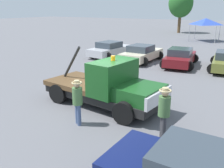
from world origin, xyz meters
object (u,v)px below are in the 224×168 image
(parked_car_cream, at_px, (142,53))
(person_near_truck, at_px, (164,110))
(tow_truck, at_px, (108,87))
(canopy_tent_blue, at_px, (206,22))
(person_at_hood, at_px, (77,99))
(parked_car_silver, at_px, (110,49))
(parked_car_maroon, at_px, (180,57))
(tree_left, at_px, (181,3))

(parked_car_cream, bearing_deg, person_near_truck, -151.26)
(tow_truck, bearing_deg, canopy_tent_blue, 98.76)
(person_at_hood, distance_m, canopy_tent_blue, 27.34)
(parked_car_silver, relative_size, parked_car_cream, 1.04)
(parked_car_maroon, distance_m, canopy_tent_blue, 15.88)
(parked_car_cream, distance_m, canopy_tent_blue, 15.91)
(person_at_hood, bearing_deg, tow_truck, 31.27)
(tow_truck, height_order, parked_car_maroon, tow_truck)
(tow_truck, height_order, person_near_truck, tow_truck)
(parked_car_silver, bearing_deg, canopy_tent_blue, -11.28)
(person_near_truck, distance_m, parked_car_cream, 12.43)
(canopy_tent_blue, height_order, tree_left, tree_left)
(person_at_hood, height_order, canopy_tent_blue, canopy_tent_blue)
(person_near_truck, xyz_separation_m, parked_car_cream, (-5.73, 11.03, -0.41))
(parked_car_silver, distance_m, canopy_tent_blue, 16.13)
(person_near_truck, bearing_deg, parked_car_silver, -81.40)
(tree_left, bearing_deg, parked_car_maroon, -73.52)
(canopy_tent_blue, xyz_separation_m, tree_left, (-5.94, 9.05, 2.33))
(person_at_hood, relative_size, parked_car_maroon, 0.38)
(tow_truck, xyz_separation_m, parked_car_silver, (-5.88, 9.96, -0.26))
(parked_car_silver, bearing_deg, person_at_hood, -147.45)
(person_near_truck, relative_size, parked_car_silver, 0.38)
(parked_car_silver, relative_size, parked_car_maroon, 1.03)
(person_near_truck, relative_size, canopy_tent_blue, 0.56)
(parked_car_cream, xyz_separation_m, canopy_tent_blue, (1.74, 15.71, 1.80))
(tree_left, bearing_deg, person_at_hood, -79.34)
(person_near_truck, distance_m, canopy_tent_blue, 27.07)
(canopy_tent_blue, bearing_deg, parked_car_maroon, -84.97)
(person_at_hood, height_order, parked_car_cream, person_at_hood)
(tow_truck, relative_size, person_at_hood, 3.34)
(parked_car_silver, xyz_separation_m, parked_car_cream, (3.20, -0.46, 0.00))
(tow_truck, bearing_deg, parked_car_silver, 127.17)
(parked_car_maroon, bearing_deg, parked_car_cream, 83.11)
(person_at_hood, height_order, tree_left, tree_left)
(person_at_hood, bearing_deg, person_near_truck, -47.45)
(tow_truck, relative_size, tree_left, 0.80)
(tree_left, bearing_deg, parked_car_silver, -87.64)
(parked_car_cream, height_order, parked_car_maroon, same)
(parked_car_cream, bearing_deg, tree_left, 10.93)
(person_near_truck, height_order, tree_left, tree_left)
(canopy_tent_blue, bearing_deg, parked_car_silver, -107.96)
(parked_car_cream, height_order, canopy_tent_blue, canopy_tent_blue)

